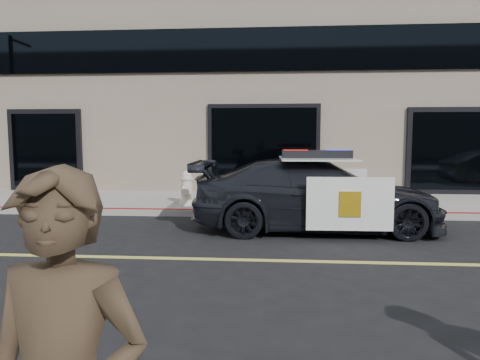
{
  "coord_description": "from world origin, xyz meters",
  "views": [
    {
      "loc": [
        -0.72,
        -6.3,
        1.85
      ],
      "look_at": [
        -1.37,
        2.2,
        1.0
      ],
      "focal_mm": 32.0,
      "sensor_mm": 36.0,
      "label": 1
    }
  ],
  "objects": [
    {
      "name": "police_car",
      "position": [
        0.15,
        2.25,
        0.72
      ],
      "size": [
        2.33,
        4.97,
        1.61
      ],
      "color": "black",
      "rests_on": "ground"
    },
    {
      "name": "ground",
      "position": [
        0.0,
        0.0,
        0.0
      ],
      "size": [
        120.0,
        120.0,
        0.0
      ],
      "primitive_type": "plane",
      "color": "black",
      "rests_on": "ground"
    },
    {
      "name": "building_n",
      "position": [
        0.0,
        10.5,
        6.0
      ],
      "size": [
        60.0,
        7.0,
        12.0
      ],
      "primitive_type": "cube",
      "color": "#756856",
      "rests_on": "ground"
    },
    {
      "name": "fire_hydrant",
      "position": [
        -2.88,
        4.33,
        0.56
      ],
      "size": [
        0.4,
        0.55,
        0.88
      ],
      "color": "beige",
      "rests_on": "sidewalk_n"
    },
    {
      "name": "sidewalk_n",
      "position": [
        0.0,
        5.25,
        0.07
      ],
      "size": [
        60.0,
        3.5,
        0.15
      ],
      "primitive_type": "cube",
      "color": "gray",
      "rests_on": "ground"
    }
  ]
}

